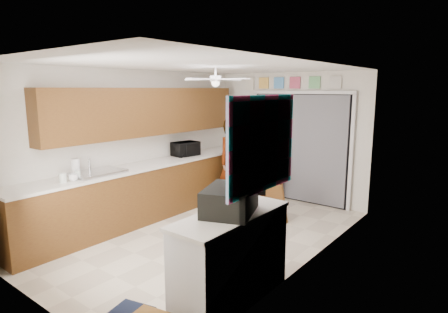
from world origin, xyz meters
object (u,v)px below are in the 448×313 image
Objects in this scene: cup at (73,178)px; dog at (230,198)px; man at (232,162)px; paper_towel_roll at (76,168)px; microwave at (185,149)px; suitcase at (230,200)px.

dog is at bearing 74.31° from cup.
cup is 0.07× the size of man.
paper_towel_roll is 0.16× the size of man.
man is at bearing -37.74° from microwave.
paper_towel_roll is 0.45× the size of dog.
suitcase is (2.72, 0.08, 0.00)m from paper_towel_roll.
microwave is 0.92m from man.
microwave is at bearing 146.80° from man.
microwave is 1.86× the size of paper_towel_roll.
suitcase is at bearing -120.92° from microwave.
dog is at bearing 105.47° from suitcase.
suitcase is 1.08× the size of dog.
suitcase is at bearing -76.06° from dog.
paper_towel_roll is at bearing 178.43° from man.
suitcase is 3.06m from dog.
microwave is at bearing 93.79° from cup.
man is 2.83× the size of dog.
dog is (0.73, 2.59, -0.76)m from cup.
cup is 0.19× the size of suitcase.
microwave is 2.20m from paper_towel_roll.
microwave is 1.24m from dog.
cup is 0.29m from paper_towel_roll.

